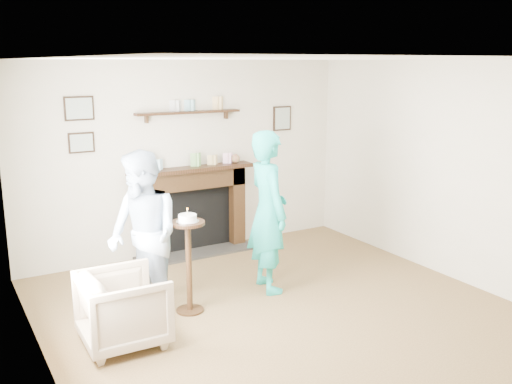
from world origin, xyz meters
The scene contains 6 objects.
ground centered at (0.00, 0.00, 0.00)m, with size 5.00×5.00×0.00m, color brown.
room_shell centered at (0.00, 0.69, 1.62)m, with size 4.54×5.02×2.52m.
armchair centered at (-1.57, 0.36, 0.00)m, with size 0.71×0.73×0.67m, color tan.
man centered at (-1.20, 0.84, 0.00)m, with size 0.81×0.63×1.66m, color #A3B3CC.
woman centered at (0.21, 0.81, 0.00)m, with size 0.65×0.42×1.77m, color #1FACB3.
pedestal_table centered at (-0.79, 0.69, 0.67)m, with size 0.34×0.34×1.08m.
Camera 1 is at (-2.91, -4.30, 2.47)m, focal length 40.00 mm.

